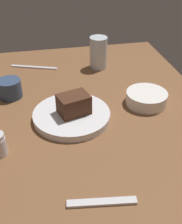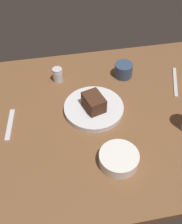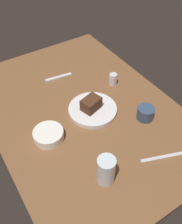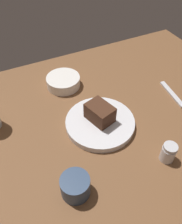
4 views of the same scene
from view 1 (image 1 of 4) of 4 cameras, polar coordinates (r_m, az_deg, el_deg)
The scene contains 8 objects.
dining_table at distance 85.25cm, azimuth -1.05°, elevation -3.36°, with size 120.00×84.00×3.00cm, color brown.
dessert_plate at distance 86.53cm, azimuth -3.86°, elevation -0.68°, with size 23.17×23.17×2.18cm, color silver.
chocolate_cake_slice at distance 84.22cm, azimuth -3.44°, elevation 1.56°, with size 8.82×6.49×5.88cm, color #472819.
water_glass at distance 115.28cm, azimuth 1.47°, elevation 11.67°, with size 6.90×6.90×12.41cm, color silver.
side_bowl at distance 94.51cm, azimuth 10.93°, elevation 2.73°, with size 13.20×13.20×4.10cm, color white.
coffee_cup at distance 99.80cm, azimuth -15.80°, elevation 4.49°, with size 7.84×7.84×6.15cm, color #334766.
dessert_spoon at distance 64.05cm, azimuth 2.16°, elevation -17.43°, with size 15.00×1.80×0.70cm, color silver.
butter_knife at distance 119.39cm, azimuth -11.24°, elevation 8.71°, with size 19.00×1.40×0.50cm, color silver.
Camera 1 is at (-66.37, 11.94, 53.65)cm, focal length 46.13 mm.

